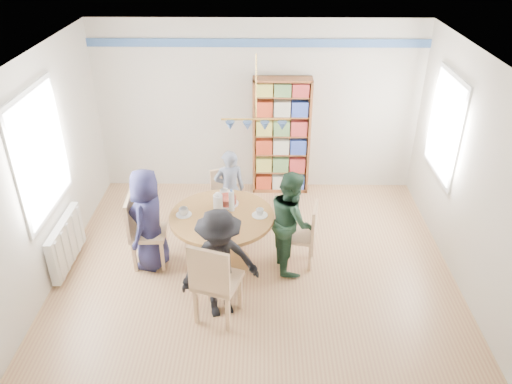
{
  "coord_description": "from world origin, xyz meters",
  "views": [
    {
      "loc": [
        0.07,
        -4.86,
        4.06
      ],
      "look_at": [
        0.0,
        0.4,
        1.05
      ],
      "focal_mm": 35.0,
      "sensor_mm": 36.0,
      "label": 1
    }
  ],
  "objects_px": {
    "dining_table": "(222,228)",
    "person_right": "(291,221)",
    "chair_far": "(225,195)",
    "person_left": "(148,220)",
    "radiator": "(66,242)",
    "chair_left": "(141,228)",
    "person_near": "(220,265)",
    "chair_right": "(306,232)",
    "bookshelf": "(281,138)",
    "person_far": "(230,190)",
    "chair_near": "(214,280)"
  },
  "relations": [
    {
      "from": "chair_right",
      "to": "chair_near",
      "type": "distance_m",
      "value": 1.52
    },
    {
      "from": "chair_right",
      "to": "chair_far",
      "type": "height_order",
      "value": "chair_right"
    },
    {
      "from": "chair_right",
      "to": "bookshelf",
      "type": "xyz_separation_m",
      "value": [
        -0.27,
        1.96,
        0.44
      ]
    },
    {
      "from": "chair_far",
      "to": "person_left",
      "type": "height_order",
      "value": "person_left"
    },
    {
      "from": "chair_left",
      "to": "chair_right",
      "type": "bearing_deg",
      "value": 0.87
    },
    {
      "from": "dining_table",
      "to": "chair_left",
      "type": "xyz_separation_m",
      "value": [
        -1.03,
        0.01,
        -0.02
      ]
    },
    {
      "from": "chair_right",
      "to": "person_right",
      "type": "bearing_deg",
      "value": -166.87
    },
    {
      "from": "chair_left",
      "to": "bookshelf",
      "type": "relative_size",
      "value": 0.52
    },
    {
      "from": "person_right",
      "to": "person_far",
      "type": "relative_size",
      "value": 1.13
    },
    {
      "from": "radiator",
      "to": "person_near",
      "type": "relative_size",
      "value": 0.74
    },
    {
      "from": "radiator",
      "to": "person_left",
      "type": "height_order",
      "value": "person_left"
    },
    {
      "from": "chair_near",
      "to": "person_left",
      "type": "height_order",
      "value": "person_left"
    },
    {
      "from": "dining_table",
      "to": "bookshelf",
      "type": "xyz_separation_m",
      "value": [
        0.79,
        2.0,
        0.37
      ]
    },
    {
      "from": "radiator",
      "to": "dining_table",
      "type": "xyz_separation_m",
      "value": [
        1.99,
        0.04,
        0.21
      ]
    },
    {
      "from": "chair_left",
      "to": "chair_near",
      "type": "distance_m",
      "value": 1.45
    },
    {
      "from": "person_left",
      "to": "person_far",
      "type": "bearing_deg",
      "value": 143.68
    },
    {
      "from": "chair_right",
      "to": "chair_near",
      "type": "bearing_deg",
      "value": -134.89
    },
    {
      "from": "chair_far",
      "to": "person_left",
      "type": "xyz_separation_m",
      "value": [
        -0.89,
        -0.99,
        0.22
      ]
    },
    {
      "from": "chair_left",
      "to": "chair_near",
      "type": "bearing_deg",
      "value": -45.69
    },
    {
      "from": "dining_table",
      "to": "person_far",
      "type": "distance_m",
      "value": 0.91
    },
    {
      "from": "dining_table",
      "to": "chair_left",
      "type": "height_order",
      "value": "chair_left"
    },
    {
      "from": "chair_left",
      "to": "person_left",
      "type": "xyz_separation_m",
      "value": [
        0.11,
        -0.01,
        0.14
      ]
    },
    {
      "from": "chair_far",
      "to": "person_near",
      "type": "bearing_deg",
      "value": -87.76
    },
    {
      "from": "chair_left",
      "to": "person_near",
      "type": "xyz_separation_m",
      "value": [
        1.07,
        -0.9,
        0.14
      ]
    },
    {
      "from": "person_near",
      "to": "person_left",
      "type": "bearing_deg",
      "value": 119.17
    },
    {
      "from": "radiator",
      "to": "chair_far",
      "type": "bearing_deg",
      "value": 27.62
    },
    {
      "from": "person_left",
      "to": "person_near",
      "type": "distance_m",
      "value": 1.3
    },
    {
      "from": "person_right",
      "to": "chair_far",
      "type": "bearing_deg",
      "value": 32.6
    },
    {
      "from": "person_left",
      "to": "person_right",
      "type": "height_order",
      "value": "person_left"
    },
    {
      "from": "dining_table",
      "to": "person_right",
      "type": "height_order",
      "value": "person_right"
    },
    {
      "from": "chair_right",
      "to": "person_left",
      "type": "relative_size",
      "value": 0.64
    },
    {
      "from": "person_left",
      "to": "person_far",
      "type": "relative_size",
      "value": 1.13
    },
    {
      "from": "radiator",
      "to": "chair_left",
      "type": "bearing_deg",
      "value": 2.98
    },
    {
      "from": "chair_near",
      "to": "person_near",
      "type": "distance_m",
      "value": 0.18
    },
    {
      "from": "chair_left",
      "to": "chair_right",
      "type": "distance_m",
      "value": 2.08
    },
    {
      "from": "chair_right",
      "to": "person_far",
      "type": "relative_size",
      "value": 0.73
    },
    {
      "from": "dining_table",
      "to": "person_near",
      "type": "distance_m",
      "value": 0.9
    },
    {
      "from": "chair_right",
      "to": "bookshelf",
      "type": "distance_m",
      "value": 2.02
    },
    {
      "from": "person_near",
      "to": "chair_right",
      "type": "bearing_deg",
      "value": 24.29
    },
    {
      "from": "person_left",
      "to": "person_right",
      "type": "xyz_separation_m",
      "value": [
        1.78,
        -0.0,
        -0.01
      ]
    },
    {
      "from": "person_right",
      "to": "person_near",
      "type": "distance_m",
      "value": 1.2
    },
    {
      "from": "person_left",
      "to": "person_far",
      "type": "xyz_separation_m",
      "value": [
        0.96,
        0.91,
        -0.08
      ]
    },
    {
      "from": "person_right",
      "to": "bookshelf",
      "type": "xyz_separation_m",
      "value": [
        -0.07,
        2.0,
        0.25
      ]
    },
    {
      "from": "dining_table",
      "to": "person_near",
      "type": "relative_size",
      "value": 0.96
    },
    {
      "from": "person_right",
      "to": "person_far",
      "type": "distance_m",
      "value": 1.23
    },
    {
      "from": "chair_near",
      "to": "person_near",
      "type": "height_order",
      "value": "person_near"
    },
    {
      "from": "person_left",
      "to": "chair_far",
      "type": "bearing_deg",
      "value": 148.14
    },
    {
      "from": "chair_left",
      "to": "person_left",
      "type": "height_order",
      "value": "person_left"
    },
    {
      "from": "bookshelf",
      "to": "person_far",
      "type": "bearing_deg",
      "value": -124.6
    },
    {
      "from": "person_far",
      "to": "person_left",
      "type": "bearing_deg",
      "value": 30.94
    }
  ]
}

